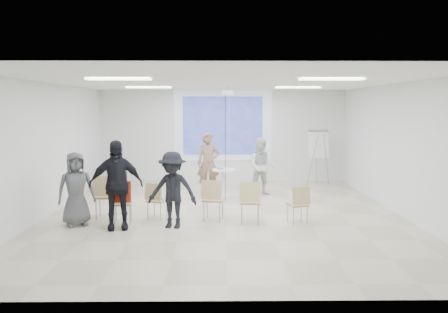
{
  "coord_description": "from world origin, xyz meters",
  "views": [
    {
      "loc": [
        -0.12,
        -9.8,
        2.45
      ],
      "look_at": [
        0.0,
        0.8,
        1.25
      ],
      "focal_mm": 35.0,
      "sensor_mm": 36.0,
      "label": 1
    }
  ],
  "objects_px": {
    "audience_outer": "(76,185)",
    "chair_left_inner": "(156,198)",
    "chair_right_far": "(299,202)",
    "av_cart": "(118,176)",
    "player_left": "(208,159)",
    "chair_center": "(213,197)",
    "flipchart_easel": "(318,145)",
    "pedestal_table": "(224,181)",
    "chair_right_inner": "(250,199)",
    "player_right": "(262,164)",
    "chair_far_left": "(105,193)",
    "audience_left": "(116,178)",
    "audience_mid": "(172,185)",
    "laptop": "(157,199)",
    "chair_left_mid": "(122,201)"
  },
  "relations": [
    {
      "from": "audience_outer",
      "to": "chair_left_inner",
      "type": "bearing_deg",
      "value": -11.26
    },
    {
      "from": "chair_right_far",
      "to": "av_cart",
      "type": "bearing_deg",
      "value": 125.32
    },
    {
      "from": "player_left",
      "to": "chair_center",
      "type": "distance_m",
      "value": 3.02
    },
    {
      "from": "chair_center",
      "to": "flipchart_easel",
      "type": "bearing_deg",
      "value": 63.6
    },
    {
      "from": "pedestal_table",
      "to": "av_cart",
      "type": "relative_size",
      "value": 1.02
    },
    {
      "from": "chair_right_inner",
      "to": "audience_outer",
      "type": "xyz_separation_m",
      "value": [
        -3.61,
        -0.02,
        0.31
      ]
    },
    {
      "from": "player_right",
      "to": "chair_far_left",
      "type": "distance_m",
      "value": 4.56
    },
    {
      "from": "chair_right_inner",
      "to": "audience_outer",
      "type": "relative_size",
      "value": 0.54
    },
    {
      "from": "chair_right_inner",
      "to": "audience_left",
      "type": "height_order",
      "value": "audience_left"
    },
    {
      "from": "audience_mid",
      "to": "chair_left_inner",
      "type": "bearing_deg",
      "value": 134.39
    },
    {
      "from": "chair_right_far",
      "to": "laptop",
      "type": "bearing_deg",
      "value": 157.13
    },
    {
      "from": "flipchart_easel",
      "to": "player_right",
      "type": "bearing_deg",
      "value": -152.05
    },
    {
      "from": "audience_left",
      "to": "av_cart",
      "type": "height_order",
      "value": "audience_left"
    },
    {
      "from": "chair_far_left",
      "to": "flipchart_easel",
      "type": "height_order",
      "value": "flipchart_easel"
    },
    {
      "from": "chair_center",
      "to": "audience_left",
      "type": "height_order",
      "value": "audience_left"
    },
    {
      "from": "chair_far_left",
      "to": "audience_mid",
      "type": "distance_m",
      "value": 1.74
    },
    {
      "from": "chair_left_inner",
      "to": "laptop",
      "type": "bearing_deg",
      "value": 94.08
    },
    {
      "from": "audience_mid",
      "to": "chair_right_far",
      "type": "bearing_deg",
      "value": 15.16
    },
    {
      "from": "chair_left_mid",
      "to": "chair_left_inner",
      "type": "xyz_separation_m",
      "value": [
        0.65,
        0.36,
        -0.02
      ]
    },
    {
      "from": "audience_outer",
      "to": "flipchart_easel",
      "type": "relative_size",
      "value": 0.98
    },
    {
      "from": "audience_mid",
      "to": "av_cart",
      "type": "distance_m",
      "value": 4.94
    },
    {
      "from": "pedestal_table",
      "to": "audience_outer",
      "type": "xyz_separation_m",
      "value": [
        -3.09,
        -2.86,
        0.42
      ]
    },
    {
      "from": "player_left",
      "to": "chair_right_far",
      "type": "xyz_separation_m",
      "value": [
        1.97,
        -3.23,
        -0.51
      ]
    },
    {
      "from": "chair_left_inner",
      "to": "flipchart_easel",
      "type": "height_order",
      "value": "flipchart_easel"
    },
    {
      "from": "chair_left_mid",
      "to": "audience_outer",
      "type": "distance_m",
      "value": 1.0
    },
    {
      "from": "chair_right_inner",
      "to": "audience_mid",
      "type": "distance_m",
      "value": 1.64
    },
    {
      "from": "chair_far_left",
      "to": "chair_right_inner",
      "type": "xyz_separation_m",
      "value": [
        3.15,
        -0.5,
        -0.03
      ]
    },
    {
      "from": "chair_left_mid",
      "to": "chair_right_far",
      "type": "relative_size",
      "value": 1.04
    },
    {
      "from": "chair_left_mid",
      "to": "chair_right_inner",
      "type": "height_order",
      "value": "chair_right_inner"
    },
    {
      "from": "chair_center",
      "to": "audience_outer",
      "type": "distance_m",
      "value": 2.85
    },
    {
      "from": "chair_right_inner",
      "to": "audience_mid",
      "type": "relative_size",
      "value": 0.52
    },
    {
      "from": "chair_right_far",
      "to": "player_right",
      "type": "bearing_deg",
      "value": 85.37
    },
    {
      "from": "audience_mid",
      "to": "flipchart_easel",
      "type": "relative_size",
      "value": 1.01
    },
    {
      "from": "av_cart",
      "to": "chair_right_far",
      "type": "bearing_deg",
      "value": -53.12
    },
    {
      "from": "chair_right_far",
      "to": "pedestal_table",
      "type": "bearing_deg",
      "value": 105.41
    },
    {
      "from": "chair_left_inner",
      "to": "audience_mid",
      "type": "bearing_deg",
      "value": -37.39
    },
    {
      "from": "chair_far_left",
      "to": "laptop",
      "type": "distance_m",
      "value": 1.15
    },
    {
      "from": "chair_left_mid",
      "to": "av_cart",
      "type": "relative_size",
      "value": 1.1
    },
    {
      "from": "chair_right_inner",
      "to": "audience_mid",
      "type": "height_order",
      "value": "audience_mid"
    },
    {
      "from": "pedestal_table",
      "to": "chair_right_far",
      "type": "relative_size",
      "value": 0.97
    },
    {
      "from": "player_left",
      "to": "chair_left_mid",
      "type": "bearing_deg",
      "value": -120.87
    },
    {
      "from": "player_right",
      "to": "chair_far_left",
      "type": "bearing_deg",
      "value": -141.66
    },
    {
      "from": "player_left",
      "to": "laptop",
      "type": "height_order",
      "value": "player_left"
    },
    {
      "from": "chair_right_far",
      "to": "audience_left",
      "type": "height_order",
      "value": "audience_left"
    },
    {
      "from": "chair_right_far",
      "to": "player_left",
      "type": "bearing_deg",
      "value": 108.3
    },
    {
      "from": "chair_far_left",
      "to": "chair_right_far",
      "type": "relative_size",
      "value": 1.19
    },
    {
      "from": "pedestal_table",
      "to": "chair_far_left",
      "type": "distance_m",
      "value": 3.53
    },
    {
      "from": "chair_left_inner",
      "to": "av_cart",
      "type": "xyz_separation_m",
      "value": [
        -1.68,
        3.77,
        -0.13
      ]
    },
    {
      "from": "flipchart_easel",
      "to": "av_cart",
      "type": "relative_size",
      "value": 2.27
    },
    {
      "from": "flipchart_easel",
      "to": "audience_mid",
      "type": "bearing_deg",
      "value": -139.22
    }
  ]
}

